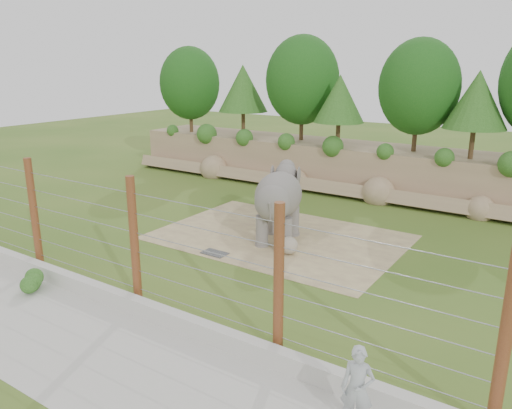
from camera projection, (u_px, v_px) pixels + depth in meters
The scene contains 11 objects.
ground at pixel (227, 257), 18.91m from camera, with size 90.00×90.00×0.00m, color #395F1C.
back_embankment at pixel (372, 121), 27.64m from camera, with size 30.00×5.52×8.77m.
dirt_patch at pixel (279, 237), 21.04m from camera, with size 10.00×7.00×0.02m, color #8E7557.
drain_grate at pixel (215, 253), 19.21m from camera, with size 1.00×0.60×0.03m, color #262628.
elephant at pixel (278, 206), 20.25m from camera, with size 1.59×3.72×3.01m, color #67605C, non-canonical shape.
stone_ball at pixel (289, 245), 19.09m from camera, with size 0.69×0.69×0.69m, color gray.
retaining_wall at pixel (126, 302), 14.85m from camera, with size 26.00×0.35×0.50m, color beige.
walkway at pixel (69, 339), 13.32m from camera, with size 26.00×4.00×0.01m, color beige.
barrier_fence at pixel (134, 242), 14.77m from camera, with size 20.26×0.26×4.00m.
walkway_shrub at pixel (32, 281), 16.05m from camera, with size 0.64×0.64×0.64m, color #244F17.
zookeeper at pixel (357, 389), 9.84m from camera, with size 0.66×0.44×1.82m, color silver.
Camera 1 is at (10.71, -14.05, 7.13)m, focal length 35.00 mm.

